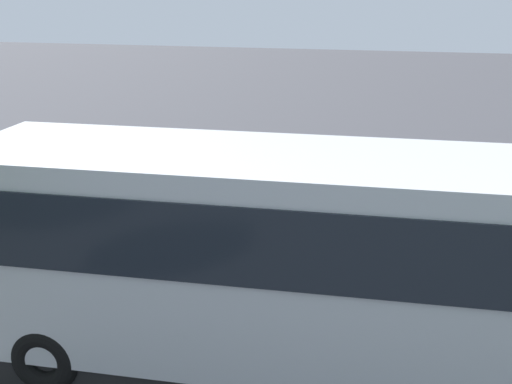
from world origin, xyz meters
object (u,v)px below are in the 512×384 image
at_px(tour_bus, 287,268).
at_px(spectator_centre, 310,238).
at_px(spectator_far_right, 203,228).
at_px(stunt_motorcycle, 154,155).
at_px(spectator_left, 376,241).
at_px(spectator_right, 254,230).
at_px(spectator_far_left, 423,242).

bearing_deg(tour_bus, spectator_centre, -88.36).
bearing_deg(tour_bus, spectator_far_right, -53.84).
height_order(tour_bus, spectator_far_right, tour_bus).
bearing_deg(stunt_motorcycle, spectator_centre, 134.07).
xyz_separation_m(spectator_left, spectator_centre, (1.15, 0.12, 0.00)).
relative_size(tour_bus, spectator_far_right, 5.37).
bearing_deg(tour_bus, spectator_right, -68.14).
bearing_deg(spectator_left, spectator_far_left, -176.16).
bearing_deg(stunt_motorcycle, spectator_far_left, 144.52).
distance_m(spectator_far_left, spectator_left, 0.79).
bearing_deg(spectator_centre, stunt_motorcycle, -45.93).
height_order(spectator_right, stunt_motorcycle, spectator_right).
distance_m(spectator_left, stunt_motorcycle, 7.76).
distance_m(tour_bus, spectator_right, 3.03).
relative_size(spectator_left, spectator_right, 0.96).
bearing_deg(tour_bus, spectator_left, -110.54).
bearing_deg(spectator_far_right, stunt_motorcycle, -59.89).
relative_size(spectator_centre, spectator_far_right, 1.04).
xyz_separation_m(spectator_left, spectator_far_right, (3.20, -0.05, -0.04)).
bearing_deg(spectator_left, spectator_far_right, -0.97).
height_order(spectator_far_left, stunt_motorcycle, spectator_far_left).
bearing_deg(spectator_far_right, spectator_left, 179.03).
distance_m(tour_bus, spectator_left, 3.11).
distance_m(tour_bus, spectator_far_right, 3.66).
xyz_separation_m(spectator_far_left, spectator_far_right, (3.99, -0.00, -0.07)).
height_order(tour_bus, stunt_motorcycle, tour_bus).
bearing_deg(spectator_far_left, stunt_motorcycle, -35.48).
height_order(spectator_far_left, spectator_right, spectator_right).
relative_size(spectator_centre, spectator_right, 0.96).
xyz_separation_m(spectator_centre, stunt_motorcycle, (4.86, -5.02, -0.03)).
relative_size(spectator_far_left, spectator_centre, 1.02).
xyz_separation_m(tour_bus, spectator_centre, (0.08, -2.74, -0.60)).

